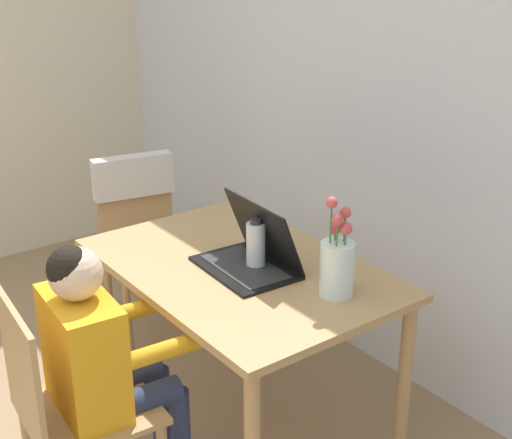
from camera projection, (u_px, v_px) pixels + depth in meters
name	position (u px, v px, depth m)	size (l,w,h in m)	color
wall_back	(398.00, 95.00, 2.91)	(6.40, 0.05, 2.50)	silver
dining_table	(240.00, 288.00, 2.62)	(1.15, 0.77, 0.74)	tan
chair_occupied	(70.00, 413.00, 2.25)	(0.43, 0.43, 0.86)	tan
chair_spare	(140.00, 215.00, 3.47)	(0.50, 0.47, 0.87)	tan
person_seated	(100.00, 354.00, 2.24)	(0.37, 0.45, 1.01)	orange
laptop	(253.00, 253.00, 2.55)	(0.39, 0.28, 0.25)	black
flower_vase	(337.00, 264.00, 2.33)	(0.11, 0.11, 0.35)	silver
water_bottle	(256.00, 245.00, 2.54)	(0.07, 0.07, 0.19)	silver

